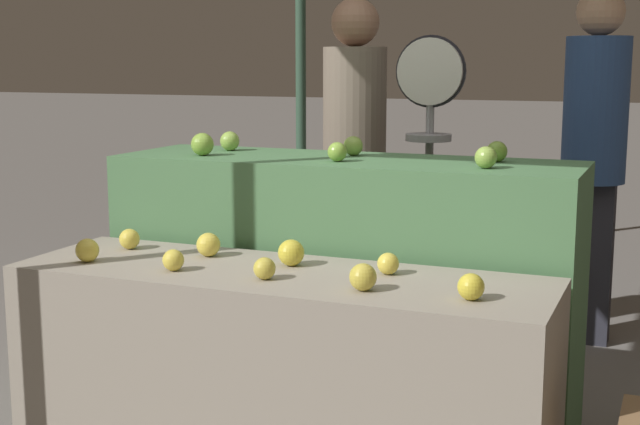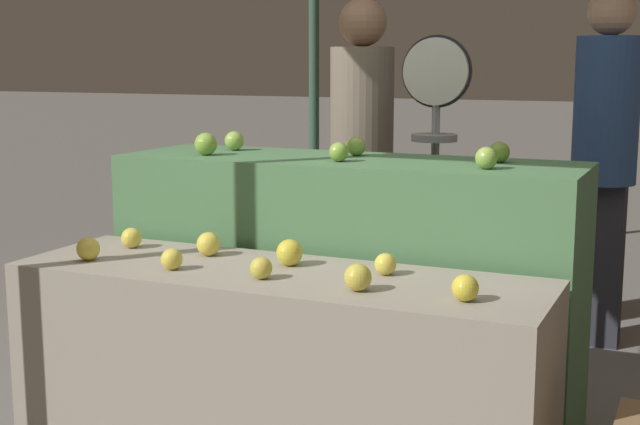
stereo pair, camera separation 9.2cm
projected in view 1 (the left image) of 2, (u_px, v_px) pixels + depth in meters
name	position (u px, v px, depth m)	size (l,w,h in m)	color
display_counter_front	(280.00, 384.00, 2.95)	(1.78, 0.55, 0.76)	gray
display_counter_back	(344.00, 295.00, 3.47)	(1.78, 0.55, 1.07)	#4C7A4C
apple_front_0	(87.00, 250.00, 3.03)	(0.08, 0.08, 0.08)	yellow
apple_front_1	(173.00, 260.00, 2.90)	(0.07, 0.07, 0.07)	yellow
apple_front_2	(263.00, 268.00, 2.79)	(0.07, 0.07, 0.07)	gold
apple_front_3	(363.00, 277.00, 2.65)	(0.08, 0.08, 0.08)	gold
apple_front_4	(471.00, 287.00, 2.54)	(0.08, 0.08, 0.08)	gold
apple_front_5	(129.00, 239.00, 3.23)	(0.07, 0.07, 0.07)	yellow
apple_front_6	(208.00, 245.00, 3.11)	(0.08, 0.08, 0.08)	yellow
apple_front_7	(290.00, 253.00, 2.97)	(0.09, 0.09, 0.09)	gold
apple_front_8	(388.00, 264.00, 2.85)	(0.07, 0.07, 0.07)	yellow
apple_back_0	(202.00, 144.00, 3.48)	(0.09, 0.09, 0.09)	#84AD3D
apple_back_1	(337.00, 152.00, 3.28)	(0.07, 0.07, 0.07)	#84AD3D
apple_back_2	(486.00, 157.00, 3.07)	(0.08, 0.08, 0.08)	#8EB247
apple_back_3	(230.00, 141.00, 3.67)	(0.08, 0.08, 0.08)	#8EB247
apple_back_4	(353.00, 146.00, 3.48)	(0.08, 0.08, 0.08)	#8EB247
apple_back_5	(497.00, 152.00, 3.27)	(0.08, 0.08, 0.08)	#7AA338
produce_scale	(429.00, 130.00, 3.88)	(0.31, 0.20, 1.55)	#99999E
person_vendor_at_scale	(354.00, 149.00, 4.26)	(0.41, 0.41, 1.73)	#2D2D38
person_customer_left	(594.00, 138.00, 4.46)	(0.32, 0.32, 1.79)	#2D2D38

